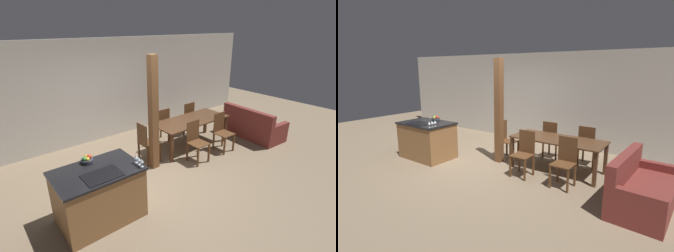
# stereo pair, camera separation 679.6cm
# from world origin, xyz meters

# --- Properties ---
(ground_plane) EXTENTS (16.00, 16.00, 0.00)m
(ground_plane) POSITION_xyz_m (0.00, 0.00, 0.00)
(ground_plane) COLOR #847056
(wall_back) EXTENTS (11.20, 0.08, 2.70)m
(wall_back) POSITION_xyz_m (0.00, 2.55, 1.35)
(wall_back) COLOR beige
(wall_back) RESTS_ON ground_plane
(kitchen_island) EXTENTS (1.33, 0.89, 0.92)m
(kitchen_island) POSITION_xyz_m (-1.38, -0.48, 0.46)
(kitchen_island) COLOR olive
(kitchen_island) RESTS_ON ground_plane
(fruit_bowl) EXTENTS (0.20, 0.20, 0.12)m
(fruit_bowl) POSITION_xyz_m (-1.39, -0.16, 0.97)
(fruit_bowl) COLOR #383D47
(fruit_bowl) RESTS_ON kitchen_island
(wine_glass_near) EXTENTS (0.07, 0.07, 0.14)m
(wine_glass_near) POSITION_xyz_m (-0.78, -0.85, 1.03)
(wine_glass_near) COLOR silver
(wine_glass_near) RESTS_ON kitchen_island
(wine_glass_middle) EXTENTS (0.07, 0.07, 0.14)m
(wine_glass_middle) POSITION_xyz_m (-0.78, -0.77, 1.03)
(wine_glass_middle) COLOR silver
(wine_glass_middle) RESTS_ON kitchen_island
(wine_glass_far) EXTENTS (0.07, 0.07, 0.14)m
(wine_glass_far) POSITION_xyz_m (-0.78, -0.69, 1.03)
(wine_glass_far) COLOR silver
(wine_glass_far) RESTS_ON kitchen_island
(dining_table) EXTENTS (2.03, 0.87, 0.73)m
(dining_table) POSITION_xyz_m (1.70, 0.62, 0.64)
(dining_table) COLOR #51331E
(dining_table) RESTS_ON ground_plane
(dining_chair_near_left) EXTENTS (0.40, 0.40, 0.96)m
(dining_chair_near_left) POSITION_xyz_m (1.24, -0.04, 0.50)
(dining_chair_near_left) COLOR brown
(dining_chair_near_left) RESTS_ON ground_plane
(dining_chair_near_right) EXTENTS (0.40, 0.40, 0.96)m
(dining_chair_near_right) POSITION_xyz_m (2.15, -0.04, 0.50)
(dining_chair_near_right) COLOR brown
(dining_chair_near_right) RESTS_ON ground_plane
(dining_chair_far_left) EXTENTS (0.40, 0.40, 0.96)m
(dining_chair_far_left) POSITION_xyz_m (1.24, 1.27, 0.50)
(dining_chair_far_left) COLOR brown
(dining_chair_far_left) RESTS_ON ground_plane
(dining_chair_far_right) EXTENTS (0.40, 0.40, 0.96)m
(dining_chair_far_right) POSITION_xyz_m (2.15, 1.27, 0.50)
(dining_chair_far_right) COLOR brown
(dining_chair_far_right) RESTS_ON ground_plane
(dining_chair_head_end) EXTENTS (0.40, 0.40, 0.96)m
(dining_chair_head_end) POSITION_xyz_m (0.30, 0.62, 0.50)
(dining_chair_head_end) COLOR brown
(dining_chair_head_end) RESTS_ON ground_plane
(couch) EXTENTS (0.91, 1.66, 0.87)m
(couch) POSITION_xyz_m (3.50, -0.05, 0.29)
(couch) COLOR maroon
(couch) RESTS_ON ground_plane
(timber_post) EXTENTS (0.17, 0.17, 2.47)m
(timber_post) POSITION_xyz_m (0.31, 0.32, 1.24)
(timber_post) COLOR brown
(timber_post) RESTS_ON ground_plane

